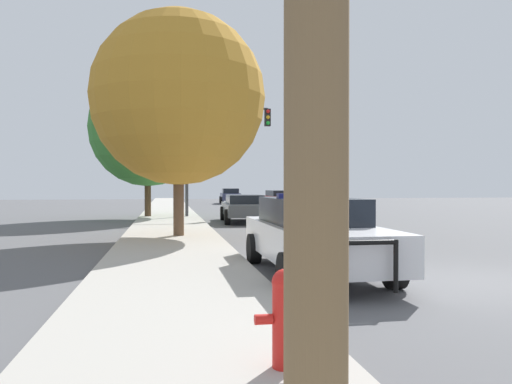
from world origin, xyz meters
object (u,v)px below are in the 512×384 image
(fire_hydrant, at_px, (285,315))
(car_background_distant, at_px, (230,196))
(car_background_midblock, at_px, (244,207))
(police_car, at_px, (313,234))
(tree_sidewalk_mid, at_px, (148,129))
(car_background_oncoming, at_px, (281,199))
(tree_sidewalk_near, at_px, (178,98))
(traffic_light, at_px, (220,137))

(fire_hydrant, xyz_separation_m, car_background_distant, (4.84, 41.74, 0.17))
(fire_hydrant, relative_size, car_background_midblock, 0.18)
(police_car, bearing_deg, car_background_distant, -94.79)
(fire_hydrant, bearing_deg, tree_sidewalk_mid, 95.05)
(fire_hydrant, distance_m, car_background_oncoming, 29.60)
(tree_sidewalk_mid, relative_size, tree_sidewalk_near, 1.06)
(fire_hydrant, distance_m, tree_sidewalk_near, 12.16)
(tree_sidewalk_near, bearing_deg, car_background_distant, 79.76)
(fire_hydrant, distance_m, car_background_midblock, 18.65)
(car_background_midblock, bearing_deg, tree_sidewalk_near, -111.55)
(police_car, relative_size, car_background_distant, 1.13)
(police_car, relative_size, fire_hydrant, 5.97)
(car_background_oncoming, height_order, tree_sidewalk_near, tree_sidewalk_near)
(car_background_oncoming, distance_m, tree_sidewalk_near, 19.12)
(tree_sidewalk_mid, bearing_deg, tree_sidewalk_near, -82.70)
(car_background_oncoming, distance_m, tree_sidewalk_mid, 11.80)
(traffic_light, xyz_separation_m, tree_sidewalk_mid, (-3.61, 0.40, 0.40))
(tree_sidewalk_mid, bearing_deg, traffic_light, -6.30)
(police_car, xyz_separation_m, tree_sidewalk_mid, (-3.68, 16.67, 3.80))
(fire_hydrant, height_order, car_background_distant, car_background_distant)
(car_background_distant, relative_size, tree_sidewalk_mid, 0.60)
(fire_hydrant, xyz_separation_m, tree_sidewalk_near, (-0.62, 11.53, 3.80))
(police_car, height_order, car_background_midblock, police_car)
(car_background_distant, height_order, tree_sidewalk_mid, tree_sidewalk_mid)
(traffic_light, bearing_deg, tree_sidewalk_mid, 173.70)
(police_car, height_order, fire_hydrant, police_car)
(fire_hydrant, xyz_separation_m, tree_sidewalk_mid, (-1.92, 21.68, 3.99))
(police_car, height_order, car_background_distant, police_car)
(fire_hydrant, bearing_deg, police_car, 70.59)
(police_car, distance_m, fire_hydrant, 5.31)
(traffic_light, relative_size, tree_sidewalk_near, 0.82)
(car_background_oncoming, bearing_deg, tree_sidewalk_mid, 38.52)
(police_car, relative_size, car_background_oncoming, 1.09)
(police_car, xyz_separation_m, car_background_midblock, (0.75, 13.48, -0.07))
(car_background_oncoming, bearing_deg, traffic_light, 55.41)
(traffic_light, height_order, car_background_distant, traffic_light)
(car_background_midblock, height_order, tree_sidewalk_near, tree_sidewalk_near)
(car_background_oncoming, distance_m, car_background_distant, 13.02)
(traffic_light, relative_size, car_background_oncoming, 1.23)
(traffic_light, distance_m, car_background_midblock, 4.53)
(traffic_light, distance_m, car_background_distant, 20.98)
(car_background_midblock, relative_size, tree_sidewalk_near, 0.68)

